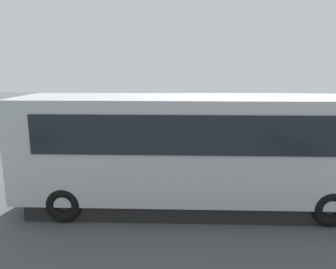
{
  "coord_description": "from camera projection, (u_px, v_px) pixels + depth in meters",
  "views": [
    {
      "loc": [
        -1.22,
        13.65,
        4.02
      ],
      "look_at": [
        -0.58,
        -0.4,
        1.1
      ],
      "focal_mm": 34.11,
      "sensor_mm": 36.0,
      "label": 1
    }
  ],
  "objects": [
    {
      "name": "bay_line_e",
      "position": [
        57.0,
        150.0,
        16.08
      ],
      "size": [
        0.25,
        3.92,
        0.01
      ],
      "color": "white",
      "rests_on": "ground_plane"
    },
    {
      "name": "bay_line_b",
      "position": [
        232.0,
        152.0,
        15.69
      ],
      "size": [
        0.27,
        4.52,
        0.01
      ],
      "color": "white",
      "rests_on": "ground_plane"
    },
    {
      "name": "spectator_left",
      "position": [
        179.0,
        147.0,
        12.21
      ],
      "size": [
        0.57,
        0.33,
        1.78
      ],
      "color": "black",
      "rests_on": "ground_plane"
    },
    {
      "name": "spectator_centre",
      "position": [
        156.0,
        149.0,
        12.25
      ],
      "size": [
        0.58,
        0.36,
        1.67
      ],
      "color": "black",
      "rests_on": "ground_plane"
    },
    {
      "name": "parked_motorcycle_silver",
      "position": [
        222.0,
        170.0,
        11.36
      ],
      "size": [
        2.03,
        0.71,
        0.99
      ],
      "color": "black",
      "rests_on": "ground_plane"
    },
    {
      "name": "traffic_cone",
      "position": [
        165.0,
        136.0,
        17.82
      ],
      "size": [
        0.34,
        0.34,
        0.63
      ],
      "color": "orange",
      "rests_on": "ground_plane"
    },
    {
      "name": "parked_motorcycle_dark",
      "position": [
        130.0,
        169.0,
        11.44
      ],
      "size": [
        2.05,
        0.58,
        0.99
      ],
      "color": "black",
      "rests_on": "ground_plane"
    },
    {
      "name": "bay_line_a",
      "position": [
        292.0,
        152.0,
        15.56
      ],
      "size": [
        0.27,
        4.47,
        0.01
      ],
      "color": "white",
      "rests_on": "ground_plane"
    },
    {
      "name": "bay_line_c",
      "position": [
        172.0,
        151.0,
        15.82
      ],
      "size": [
        0.27,
        4.51,
        0.01
      ],
      "color": "white",
      "rests_on": "ground_plane"
    },
    {
      "name": "ground_plane",
      "position": [
        155.0,
        160.0,
        14.22
      ],
      "size": [
        80.0,
        80.0,
        0.0
      ],
      "primitive_type": "plane",
      "color": "#4C4C51"
    },
    {
      "name": "tour_bus",
      "position": [
        194.0,
        152.0,
        9.19
      ],
      "size": [
        9.93,
        2.67,
        3.25
      ],
      "color": "#B7BABF",
      "rests_on": "ground_plane"
    },
    {
      "name": "stunt_motorcycle",
      "position": [
        141.0,
        124.0,
        17.28
      ],
      "size": [
        1.85,
        0.69,
        1.91
      ],
      "color": "black",
      "rests_on": "ground_plane"
    },
    {
      "name": "bay_line_d",
      "position": [
        114.0,
        150.0,
        15.95
      ],
      "size": [
        0.28,
        4.61,
        0.01
      ],
      "color": "white",
      "rests_on": "ground_plane"
    },
    {
      "name": "spectator_far_left",
      "position": [
        202.0,
        146.0,
        12.29
      ],
      "size": [
        0.57,
        0.38,
        1.79
      ],
      "color": "black",
      "rests_on": "ground_plane"
    }
  ]
}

